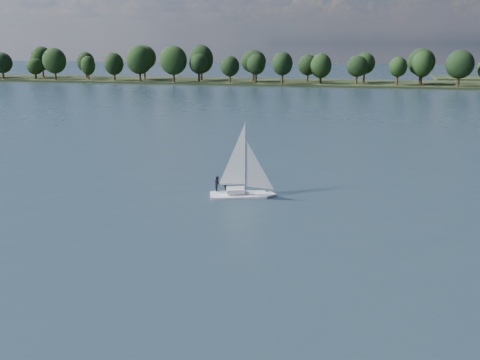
{
  "coord_description": "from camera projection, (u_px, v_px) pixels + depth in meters",
  "views": [
    {
      "loc": [
        18.47,
        -21.23,
        16.52
      ],
      "look_at": [
        5.92,
        32.12,
        2.5
      ],
      "focal_mm": 40.0,
      "sensor_mm": 36.0,
      "label": 1
    }
  ],
  "objects": [
    {
      "name": "ground",
      "position": [
        283.0,
        118.0,
        122.52
      ],
      "size": [
        700.0,
        700.0,
        0.0
      ],
      "primitive_type": "plane",
      "color": "#233342",
      "rests_on": "ground"
    },
    {
      "name": "sailboat",
      "position": [
        239.0,
        176.0,
        58.73
      ],
      "size": [
        6.89,
        3.78,
        8.74
      ],
      "rotation": [
        0.0,
        0.0,
        0.31
      ],
      "color": "white",
      "rests_on": "ground"
    },
    {
      "name": "far_shore",
      "position": [
        323.0,
        83.0,
        228.14
      ],
      "size": [
        660.0,
        40.0,
        1.5
      ],
      "primitive_type": "cube",
      "color": "black",
      "rests_on": "ground"
    },
    {
      "name": "treeline",
      "position": [
        304.0,
        64.0,
        224.16
      ],
      "size": [
        562.64,
        73.91,
        18.46
      ],
      "color": "black",
      "rests_on": "ground"
    }
  ]
}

